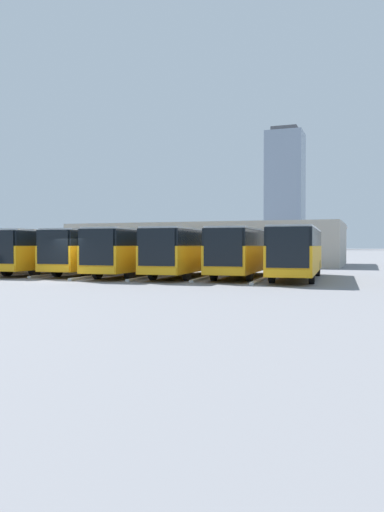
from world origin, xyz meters
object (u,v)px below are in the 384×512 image
at_px(bus_0, 297,251).
at_px(bus_2, 188,250).
at_px(bus_4, 97,250).
at_px(bus_3, 136,250).
at_px(bus_5, 51,250).
at_px(bus_6, 13,250).
at_px(bus_1, 243,250).

bearing_deg(bus_0, bus_2, -2.59).
distance_m(bus_2, bus_4, 7.23).
distance_m(bus_3, bus_5, 7.22).
height_order(bus_2, bus_4, same).
xyz_separation_m(bus_4, bus_6, (7.21, 0.34, 0.00)).
bearing_deg(bus_0, bus_4, -5.16).
relative_size(bus_1, bus_2, 1.00).
xyz_separation_m(bus_0, bus_1, (3.60, -0.71, 0.00)).
bearing_deg(bus_4, bus_0, 174.84).
distance_m(bus_2, bus_6, 14.42).
bearing_deg(bus_6, bus_2, 175.93).
bearing_deg(bus_2, bus_5, -3.33).
distance_m(bus_2, bus_5, 10.81).
distance_m(bus_0, bus_2, 7.21).
xyz_separation_m(bus_1, bus_5, (14.42, 0.75, 0.00)).
xyz_separation_m(bus_0, bus_6, (21.63, -0.16, 0.00)).
xyz_separation_m(bus_0, bus_5, (18.02, 0.04, 0.00)).
height_order(bus_1, bus_4, same).
height_order(bus_1, bus_3, same).
height_order(bus_2, bus_6, same).
bearing_deg(bus_3, bus_5, -6.14).
bearing_deg(bus_6, bus_0, 176.42).
bearing_deg(bus_2, bus_6, -4.07).
distance_m(bus_1, bus_2, 3.69).
bearing_deg(bus_5, bus_0, 176.97).
height_order(bus_0, bus_6, same).
bearing_deg(bus_3, bus_6, -6.20).
height_order(bus_3, bus_4, same).
distance_m(bus_1, bus_6, 18.03).
distance_m(bus_2, bus_3, 3.62).
xyz_separation_m(bus_4, bus_5, (3.60, 0.54, 0.00)).
bearing_deg(bus_6, bus_5, 173.70).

